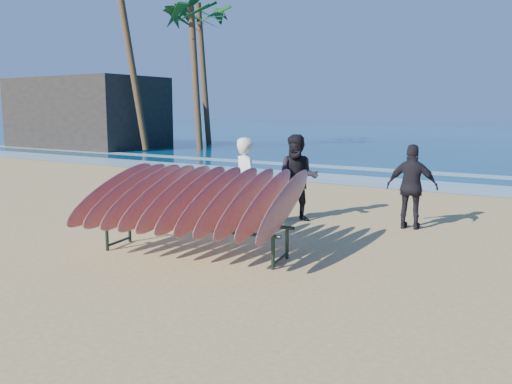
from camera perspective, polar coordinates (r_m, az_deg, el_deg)
ground at (r=8.80m, az=-2.86°, el=-6.79°), size 120.00×120.00×0.00m
foam_near at (r=17.75m, az=16.40°, el=0.75°), size 160.00×160.00×0.00m
foam_far at (r=21.10m, az=19.14°, el=1.83°), size 160.00×160.00×0.00m
surfboard_rack at (r=8.78m, az=-6.57°, el=-0.69°), size 3.60×3.12×1.52m
person_white at (r=10.73m, az=-1.04°, el=0.95°), size 0.79×0.71×1.81m
person_dark_a at (r=11.45m, az=4.42°, el=1.48°), size 1.08×0.96×1.83m
person_dark_b at (r=11.09m, az=16.11°, el=0.52°), size 1.04×0.58×1.68m
building at (r=36.16m, az=-17.41°, el=7.96°), size 9.66×5.37×4.29m
palm_mid at (r=32.08m, az=-6.49°, el=17.58°), size 5.20×5.20×8.23m
palm_right at (r=36.10m, az=-5.63°, el=18.03°), size 5.20×5.20×9.14m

